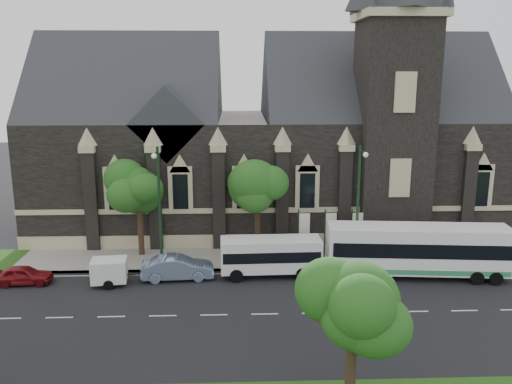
{
  "coord_description": "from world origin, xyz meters",
  "views": [
    {
      "loc": [
        1.37,
        -28.88,
        13.98
      ],
      "look_at": [
        2.71,
        6.0,
        6.05
      ],
      "focal_mm": 37.19,
      "sensor_mm": 36.0,
      "label": 1
    }
  ],
  "objects_px": {
    "street_lamp_near": "(359,201)",
    "box_trailer": "(109,270)",
    "tree_walk_right": "(260,181)",
    "tree_walk_left": "(142,183)",
    "tree_park_east": "(357,310)",
    "tour_coach": "(418,249)",
    "sedan": "(178,268)",
    "banner_flag_right": "(355,230)",
    "banner_flag_left": "(302,230)",
    "shuttle_bus": "(271,254)",
    "street_lamp_mid": "(159,202)",
    "car_far_red": "(24,275)",
    "banner_flag_center": "(329,230)"
  },
  "relations": [
    {
      "from": "banner_flag_left",
      "to": "shuttle_bus",
      "type": "distance_m",
      "value": 3.93
    },
    {
      "from": "banner_flag_right",
      "to": "box_trailer",
      "type": "distance_m",
      "value": 18.0
    },
    {
      "from": "tree_walk_right",
      "to": "tree_walk_left",
      "type": "height_order",
      "value": "tree_walk_right"
    },
    {
      "from": "tree_walk_right",
      "to": "banner_flag_left",
      "type": "relative_size",
      "value": 1.95
    },
    {
      "from": "tree_park_east",
      "to": "tree_walk_left",
      "type": "relative_size",
      "value": 0.82
    },
    {
      "from": "street_lamp_mid",
      "to": "car_far_red",
      "type": "distance_m",
      "value": 10.21
    },
    {
      "from": "tree_walk_right",
      "to": "tree_walk_left",
      "type": "distance_m",
      "value": 9.01
    },
    {
      "from": "street_lamp_near",
      "to": "car_far_red",
      "type": "relative_size",
      "value": 2.39
    },
    {
      "from": "street_lamp_mid",
      "to": "box_trailer",
      "type": "xyz_separation_m",
      "value": [
        -3.17,
        -2.24,
        -4.11
      ]
    },
    {
      "from": "street_lamp_near",
      "to": "box_trailer",
      "type": "xyz_separation_m",
      "value": [
        -17.17,
        -2.24,
        -4.11
      ]
    },
    {
      "from": "street_lamp_near",
      "to": "banner_flag_center",
      "type": "distance_m",
      "value": 3.74
    },
    {
      "from": "box_trailer",
      "to": "banner_flag_left",
      "type": "bearing_deg",
      "value": 10.66
    },
    {
      "from": "tree_walk_right",
      "to": "box_trailer",
      "type": "xyz_separation_m",
      "value": [
        -10.38,
        -5.86,
        -4.81
      ]
    },
    {
      "from": "tree_walk_right",
      "to": "sedan",
      "type": "xyz_separation_m",
      "value": [
        -5.92,
        -5.01,
        -5.0
      ]
    },
    {
      "from": "tree_walk_right",
      "to": "tour_coach",
      "type": "xyz_separation_m",
      "value": [
        10.72,
        -5.16,
        -3.85
      ]
    },
    {
      "from": "street_lamp_near",
      "to": "banner_flag_left",
      "type": "height_order",
      "value": "street_lamp_near"
    },
    {
      "from": "street_lamp_mid",
      "to": "banner_flag_right",
      "type": "height_order",
      "value": "street_lamp_mid"
    },
    {
      "from": "shuttle_bus",
      "to": "sedan",
      "type": "bearing_deg",
      "value": -178.13
    },
    {
      "from": "tour_coach",
      "to": "shuttle_bus",
      "type": "xyz_separation_m",
      "value": [
        -10.17,
        0.54,
        -0.41
      ]
    },
    {
      "from": "street_lamp_near",
      "to": "banner_flag_center",
      "type": "bearing_deg",
      "value": 131.93
    },
    {
      "from": "banner_flag_center",
      "to": "box_trailer",
      "type": "xyz_separation_m",
      "value": [
        -15.46,
        -4.15,
        -1.38
      ]
    },
    {
      "from": "street_lamp_near",
      "to": "car_far_red",
      "type": "xyz_separation_m",
      "value": [
        -22.98,
        -1.92,
        -4.47
      ]
    },
    {
      "from": "box_trailer",
      "to": "car_far_red",
      "type": "height_order",
      "value": "box_trailer"
    },
    {
      "from": "tree_park_east",
      "to": "banner_flag_left",
      "type": "xyz_separation_m",
      "value": [
        0.11,
        18.32,
        -2.24
      ]
    },
    {
      "from": "banner_flag_left",
      "to": "banner_flag_right",
      "type": "bearing_deg",
      "value": 0.0
    },
    {
      "from": "tree_walk_left",
      "to": "sedan",
      "type": "xyz_separation_m",
      "value": [
        3.09,
        -5.0,
        -4.92
      ]
    },
    {
      "from": "tour_coach",
      "to": "shuttle_bus",
      "type": "distance_m",
      "value": 10.19
    },
    {
      "from": "tree_park_east",
      "to": "tour_coach",
      "type": "bearing_deg",
      "value": 62.47
    },
    {
      "from": "banner_flag_left",
      "to": "tour_coach",
      "type": "bearing_deg",
      "value": -24.26
    },
    {
      "from": "tree_walk_left",
      "to": "street_lamp_near",
      "type": "xyz_separation_m",
      "value": [
        15.8,
        -3.61,
        -0.62
      ]
    },
    {
      "from": "banner_flag_right",
      "to": "shuttle_bus",
      "type": "relative_size",
      "value": 0.57
    },
    {
      "from": "street_lamp_near",
      "to": "sedan",
      "type": "bearing_deg",
      "value": -173.77
    },
    {
      "from": "tree_walk_right",
      "to": "street_lamp_near",
      "type": "relative_size",
      "value": 0.87
    },
    {
      "from": "banner_flag_left",
      "to": "box_trailer",
      "type": "height_order",
      "value": "banner_flag_left"
    },
    {
      "from": "tree_walk_right",
      "to": "sedan",
      "type": "height_order",
      "value": "tree_walk_right"
    },
    {
      "from": "banner_flag_right",
      "to": "car_far_red",
      "type": "relative_size",
      "value": 1.06
    },
    {
      "from": "banner_flag_right",
      "to": "car_far_red",
      "type": "distance_m",
      "value": 23.64
    },
    {
      "from": "car_far_red",
      "to": "tree_park_east",
      "type": "bearing_deg",
      "value": -130.04
    },
    {
      "from": "box_trailer",
      "to": "sedan",
      "type": "bearing_deg",
      "value": 4.37
    },
    {
      "from": "sedan",
      "to": "banner_flag_left",
      "type": "bearing_deg",
      "value": -74.54
    },
    {
      "from": "box_trailer",
      "to": "tour_coach",
      "type": "bearing_deg",
      "value": -4.56
    },
    {
      "from": "tree_walk_right",
      "to": "shuttle_bus",
      "type": "height_order",
      "value": "tree_walk_right"
    },
    {
      "from": "banner_flag_center",
      "to": "car_far_red",
      "type": "bearing_deg",
      "value": -169.8
    },
    {
      "from": "tour_coach",
      "to": "sedan",
      "type": "height_order",
      "value": "tour_coach"
    },
    {
      "from": "street_lamp_near",
      "to": "street_lamp_mid",
      "type": "bearing_deg",
      "value": 180.0
    },
    {
      "from": "street_lamp_near",
      "to": "tree_walk_right",
      "type": "bearing_deg",
      "value": 151.94
    },
    {
      "from": "shuttle_bus",
      "to": "car_far_red",
      "type": "xyz_separation_m",
      "value": [
        -16.75,
        -0.92,
        -0.91
      ]
    },
    {
      "from": "street_lamp_mid",
      "to": "sedan",
      "type": "xyz_separation_m",
      "value": [
        1.29,
        -1.39,
        -4.3
      ]
    },
    {
      "from": "tree_park_east",
      "to": "tour_coach",
      "type": "xyz_separation_m",
      "value": [
        7.76,
        14.88,
        -2.65
      ]
    },
    {
      "from": "tree_park_east",
      "to": "car_far_red",
      "type": "xyz_separation_m",
      "value": [
        -19.16,
        14.5,
        -3.98
      ]
    }
  ]
}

